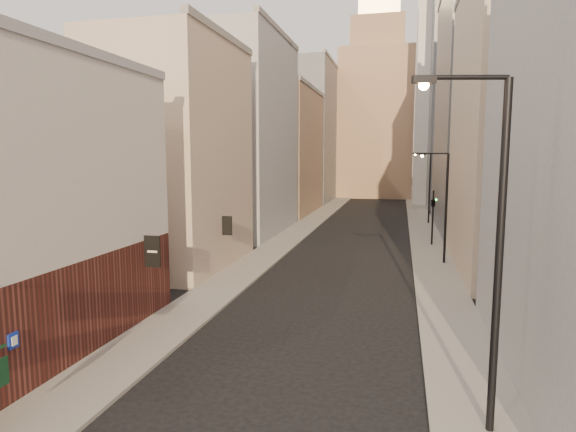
% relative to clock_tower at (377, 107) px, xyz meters
% --- Properties ---
extents(sidewalk_left, '(3.00, 140.00, 0.15)m').
position_rel_clock_tower_xyz_m(sidewalk_left, '(-5.50, -37.00, -17.56)').
color(sidewalk_left, gray).
rests_on(sidewalk_left, ground).
extents(sidewalk_right, '(3.00, 140.00, 0.15)m').
position_rel_clock_tower_xyz_m(sidewalk_right, '(7.50, -37.00, -17.56)').
color(sidewalk_right, gray).
rests_on(sidewalk_right, ground).
extents(left_bldg_beige, '(8.00, 12.00, 16.00)m').
position_rel_clock_tower_xyz_m(left_bldg_beige, '(-11.00, -66.00, -9.63)').
color(left_bldg_beige, tan).
rests_on(left_bldg_beige, ground).
extents(left_bldg_grey, '(8.00, 16.00, 20.00)m').
position_rel_clock_tower_xyz_m(left_bldg_grey, '(-11.00, -50.00, -7.63)').
color(left_bldg_grey, gray).
rests_on(left_bldg_grey, ground).
extents(left_bldg_tan, '(8.00, 18.00, 17.00)m').
position_rel_clock_tower_xyz_m(left_bldg_tan, '(-11.00, -32.00, -9.13)').
color(left_bldg_tan, '#9D785B').
rests_on(left_bldg_tan, ground).
extents(left_bldg_wingrid, '(8.00, 20.00, 24.00)m').
position_rel_clock_tower_xyz_m(left_bldg_wingrid, '(-11.00, -12.00, -5.63)').
color(left_bldg_wingrid, gray).
rests_on(left_bldg_wingrid, ground).
extents(right_bldg_beige, '(8.00, 16.00, 20.00)m').
position_rel_clock_tower_xyz_m(right_bldg_beige, '(13.00, -62.00, -7.63)').
color(right_bldg_beige, tan).
rests_on(right_bldg_beige, ground).
extents(right_bldg_wingrid, '(8.00, 20.00, 26.00)m').
position_rel_clock_tower_xyz_m(right_bldg_wingrid, '(13.00, -42.00, -4.63)').
color(right_bldg_wingrid, gray).
rests_on(right_bldg_wingrid, ground).
extents(highrise, '(21.00, 23.00, 51.20)m').
position_rel_clock_tower_xyz_m(highrise, '(19.00, -14.00, 8.02)').
color(highrise, gray).
rests_on(highrise, ground).
extents(clock_tower, '(14.00, 14.00, 44.90)m').
position_rel_clock_tower_xyz_m(clock_tower, '(0.00, 0.00, 0.00)').
color(clock_tower, '#9D785B').
rests_on(clock_tower, ground).
extents(white_tower, '(8.00, 8.00, 41.50)m').
position_rel_clock_tower_xyz_m(white_tower, '(11.00, -14.00, 0.97)').
color(white_tower, silver).
rests_on(white_tower, ground).
extents(streetlamp_near, '(2.64, 0.79, 10.20)m').
position_rel_clock_tower_xyz_m(streetlamp_near, '(7.42, -84.10, -11.81)').
color(streetlamp_near, black).
rests_on(streetlamp_near, ground).
extents(streetlamp_mid, '(2.17, 0.35, 8.28)m').
position_rel_clock_tower_xyz_m(streetlamp_mid, '(8.07, -61.26, -12.91)').
color(streetlamp_mid, black).
rests_on(streetlamp_mid, ground).
extents(streetlamp_far, '(2.16, 0.75, 8.42)m').
position_rel_clock_tower_xyz_m(streetlamp_far, '(8.10, -39.49, -12.83)').
color(streetlamp_far, black).
rests_on(streetlamp_far, ground).
extents(traffic_light_right, '(0.75, 0.75, 5.00)m').
position_rel_clock_tower_xyz_m(traffic_light_right, '(7.84, -53.85, -13.77)').
color(traffic_light_right, black).
rests_on(traffic_light_right, ground).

